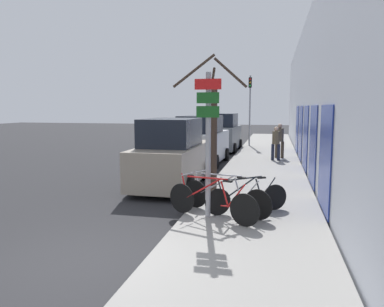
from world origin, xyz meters
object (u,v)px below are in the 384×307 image
parked_car_0 (172,156)px  traffic_light (250,101)px  pedestrian_near (280,138)px  street_tree (213,131)px  bicycle_0 (211,201)px  bicycle_2 (247,197)px  pedestrian_far (276,141)px  signpost (208,139)px  parked_car_1 (201,142)px  parked_car_2 (222,134)px  bicycle_1 (225,196)px

parked_car_0 → traffic_light: 12.95m
pedestrian_near → street_tree: 8.70m
parked_car_0 → pedestrian_near: parked_car_0 is taller
bicycle_0 → bicycle_2: 1.03m
pedestrian_far → signpost: bearing=79.1°
parked_car_1 → street_tree: (1.67, -6.67, 0.95)m
parked_car_1 → pedestrian_near: parked_car_1 is taller
bicycle_2 → pedestrian_far: size_ratio=1.17×
parked_car_1 → parked_car_2: (0.22, 5.36, 0.00)m
bicycle_0 → street_tree: bearing=33.2°
bicycle_0 → parked_car_1: parked_car_1 is taller
pedestrian_far → street_tree: street_tree is taller
bicycle_2 → parked_car_2: size_ratio=0.44×
bicycle_0 → parked_car_2: size_ratio=0.52×
bicycle_2 → parked_car_1: size_ratio=0.42×
signpost → street_tree: street_tree is taller
parked_car_2 → traffic_light: size_ratio=0.93×
bicycle_1 → bicycle_2: bearing=-46.1°
parked_car_2 → street_tree: size_ratio=1.06×
parked_car_0 → parked_car_1: (-0.06, 5.19, -0.00)m
bicycle_0 → parked_car_0: size_ratio=0.48×
traffic_light → pedestrian_far: bearing=-75.7°
parked_car_1 → traffic_light: (1.72, 7.50, 2.00)m
pedestrian_near → pedestrian_far: pedestrian_near is taller
traffic_light → parked_car_2: bearing=-125.1°
bicycle_2 → parked_car_1: bearing=-12.0°
traffic_light → street_tree: bearing=-90.2°
bicycle_1 → street_tree: 2.38m
bicycle_2 → pedestrian_near: pedestrian_near is taller
signpost → street_tree: size_ratio=0.83×
pedestrian_near → street_tree: (-1.92, -8.44, 0.86)m
bicycle_1 → pedestrian_near: (1.33, 10.25, 0.57)m
bicycle_0 → pedestrian_far: (1.39, 9.90, 0.50)m
bicycle_1 → traffic_light: size_ratio=0.49×
parked_car_2 → pedestrian_near: bearing=-44.7°
bicycle_2 → street_tree: street_tree is taller
pedestrian_far → bicycle_2: bearing=83.9°
parked_car_0 → street_tree: bearing=-42.0°
parked_car_0 → pedestrian_far: size_ratio=2.88×
pedestrian_near → bicycle_2: bearing=-81.9°
bicycle_0 → bicycle_1: bicycle_0 is taller
pedestrian_far → traffic_light: size_ratio=0.35×
bicycle_0 → traffic_light: size_ratio=0.49×
parked_car_1 → traffic_light: bearing=79.6°
signpost → bicycle_1: signpost is taller
parked_car_2 → pedestrian_far: 5.50m
bicycle_1 → bicycle_2: (0.50, 0.17, -0.03)m
bicycle_0 → parked_car_0: parked_car_0 is taller
bicycle_0 → street_tree: 2.77m
bicycle_2 → traffic_light: 16.03m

